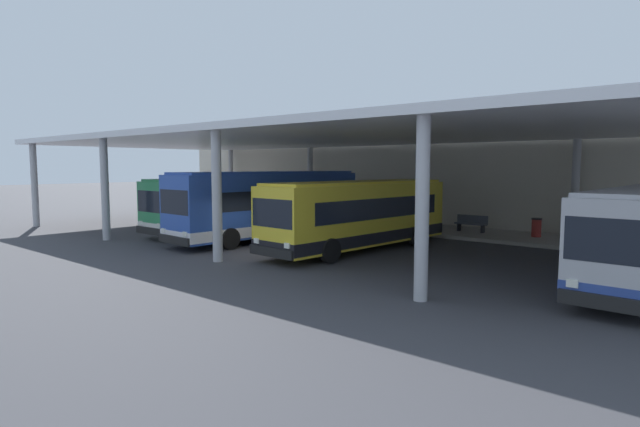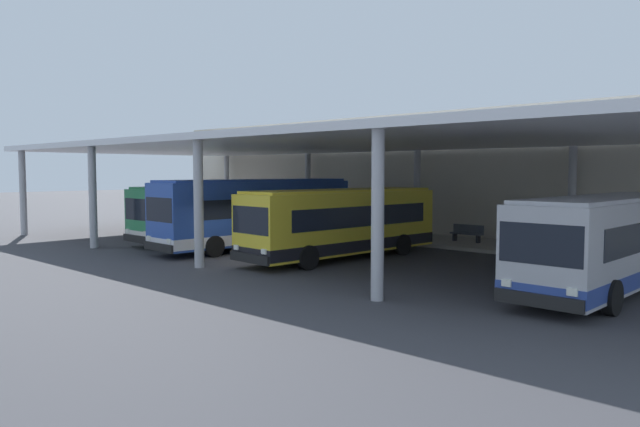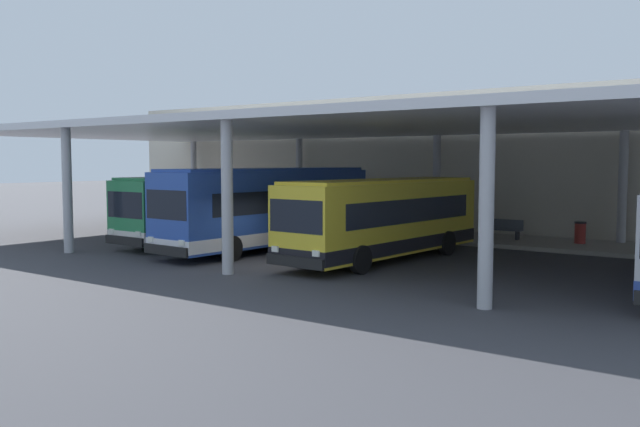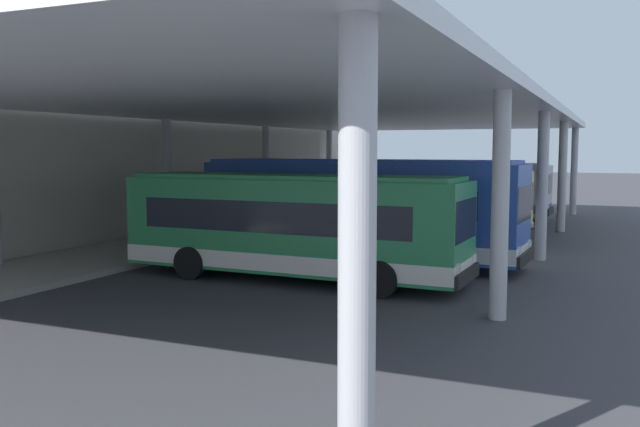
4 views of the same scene
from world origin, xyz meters
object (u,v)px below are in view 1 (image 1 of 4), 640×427
Objects in this scene: bus_middle_bay at (359,214)px; bench_waiting at (471,223)px; bus_nearest_bay at (231,204)px; trash_bin at (536,227)px; bus_second_bay at (269,204)px.

bus_middle_bay reaches higher than bench_waiting.
bus_nearest_bay is 5.88× the size of bench_waiting.
bus_middle_bay is at bearing -120.94° from trash_bin.
bench_waiting is at bearing 78.57° from bus_middle_bay.
bus_nearest_bay is 0.93× the size of bus_second_bay.
bus_second_bay is 1.07× the size of bus_middle_bay.
bench_waiting is (1.69, 8.38, -0.99)m from bus_middle_bay.
bus_middle_bay is 5.92× the size of bench_waiting.
bus_middle_bay is 10.08m from trash_bin.
trash_bin reaches higher than bench_waiting.
bus_nearest_bay is at bearing 170.60° from bus_second_bay.
bus_middle_bay is at bearing -2.81° from bus_nearest_bay.
bus_second_bay is (3.89, -0.64, 0.19)m from bus_nearest_bay.
bus_middle_bay is at bearing 1.73° from bus_second_bay.
trash_bin is at bearing 38.92° from bus_second_bay.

